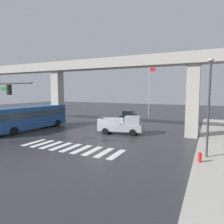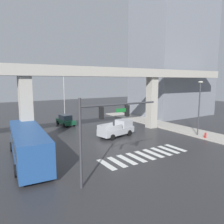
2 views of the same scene
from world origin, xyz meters
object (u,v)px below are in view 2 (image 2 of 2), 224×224
(traffic_signal_mast, at_px, (103,123))
(street_lamp_near_corner, at_px, (199,102))
(city_bus, at_px, (28,143))
(pickup_truck, at_px, (118,129))
(flagpole, at_px, (64,90))
(fire_hydrant, at_px, (205,136))
(sedan_dark_green, at_px, (66,120))

(traffic_signal_mast, xyz_separation_m, street_lamp_near_corner, (17.03, 4.55, 0.17))
(city_bus, distance_m, street_lamp_near_corner, 21.13)
(pickup_truck, bearing_deg, flagpole, 94.64)
(pickup_truck, distance_m, traffic_signal_mast, 13.40)
(traffic_signal_mast, bearing_deg, pickup_truck, 51.63)
(traffic_signal_mast, height_order, flagpole, flagpole)
(pickup_truck, bearing_deg, traffic_signal_mast, -128.37)
(fire_hydrant, bearing_deg, street_lamp_near_corner, 74.34)
(traffic_signal_mast, xyz_separation_m, flagpole, (6.71, 26.50, 1.14))
(sedan_dark_green, bearing_deg, flagpole, 70.68)
(pickup_truck, xyz_separation_m, fire_hydrant, (8.59, -7.04, -0.56))
(city_bus, distance_m, traffic_signal_mast, 8.51)
(traffic_signal_mast, bearing_deg, city_bus, 117.59)
(sedan_dark_green, xyz_separation_m, traffic_signal_mast, (-4.67, -20.65, 3.54))
(street_lamp_near_corner, relative_size, flagpole, 0.76)
(sedan_dark_green, distance_m, street_lamp_near_corner, 20.64)
(sedan_dark_green, xyz_separation_m, street_lamp_near_corner, (12.36, -16.11, 3.70))
(pickup_truck, distance_m, city_bus, 12.18)
(sedan_dark_green, relative_size, flagpole, 0.46)
(flagpole, bearing_deg, pickup_truck, -85.36)
(pickup_truck, bearing_deg, sedan_dark_green, 107.83)
(city_bus, bearing_deg, fire_hydrant, -11.22)
(pickup_truck, height_order, traffic_signal_mast, traffic_signal_mast)
(city_bus, distance_m, fire_hydrant, 20.81)
(pickup_truck, relative_size, flagpole, 0.57)
(pickup_truck, relative_size, sedan_dark_green, 1.22)
(sedan_dark_green, xyz_separation_m, fire_hydrant, (11.96, -17.53, -0.42))
(street_lamp_near_corner, xyz_separation_m, fire_hydrant, (-0.40, -1.43, -4.13))
(fire_hydrant, bearing_deg, city_bus, 168.78)
(sedan_dark_green, bearing_deg, fire_hydrant, -55.70)
(pickup_truck, distance_m, sedan_dark_green, 11.03)
(pickup_truck, distance_m, street_lamp_near_corner, 11.18)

